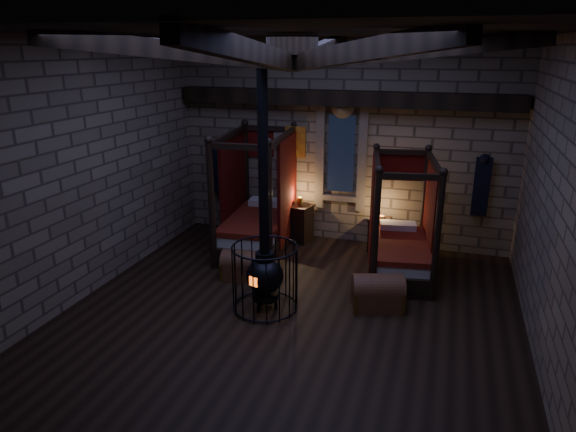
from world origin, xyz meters
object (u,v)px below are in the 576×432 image
(bed_left, at_px, (258,220))
(trunk_right, at_px, (378,293))
(bed_right, at_px, (400,246))
(stove, at_px, (265,272))
(trunk_left, at_px, (243,266))

(bed_left, distance_m, trunk_right, 3.37)
(bed_right, relative_size, stove, 0.55)
(bed_right, bearing_deg, trunk_right, -105.98)
(trunk_left, bearing_deg, trunk_right, -16.15)
(trunk_right, bearing_deg, stove, -178.87)
(trunk_left, bearing_deg, bed_left, 92.66)
(trunk_left, height_order, trunk_right, trunk_right)
(bed_left, relative_size, bed_right, 1.09)
(bed_left, height_order, bed_right, bed_left)
(bed_left, distance_m, stove, 2.68)
(trunk_right, bearing_deg, bed_left, 128.46)
(bed_left, xyz_separation_m, stove, (1.05, -2.46, 0.04))
(bed_left, height_order, trunk_right, bed_left)
(trunk_left, bearing_deg, bed_right, 15.47)
(trunk_right, bearing_deg, bed_right, 66.48)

